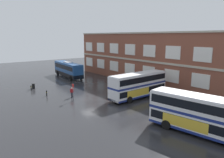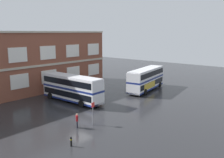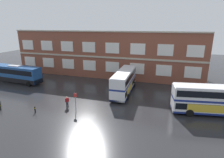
{
  "view_description": "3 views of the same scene",
  "coord_description": "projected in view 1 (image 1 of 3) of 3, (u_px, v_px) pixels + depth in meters",
  "views": [
    {
      "loc": [
        28.99,
        -17.94,
        9.99
      ],
      "look_at": [
        4.2,
        1.38,
        3.71
      ],
      "focal_mm": 34.38,
      "sensor_mm": 36.0,
      "label": 1
    },
    {
      "loc": [
        -19.66,
        -22.0,
        10.65
      ],
      "look_at": [
        7.95,
        1.42,
        3.72
      ],
      "focal_mm": 39.36,
      "sensor_mm": 36.0,
      "label": 2
    },
    {
      "loc": [
        11.99,
        -24.68,
        12.09
      ],
      "look_at": [
        4.04,
        0.82,
        4.19
      ],
      "focal_mm": 29.6,
      "sensor_mm": 36.0,
      "label": 3
    }
  ],
  "objects": [
    {
      "name": "ground_plane",
      "position": [
        100.0,
        96.0,
        36.4
      ],
      "size": [
        120.0,
        120.0,
        0.0
      ],
      "primitive_type": "plane",
      "color": "#232326"
    },
    {
      "name": "brick_terminal_building",
      "position": [
        152.0,
        58.0,
        47.14
      ],
      "size": [
        44.65,
        8.19,
        10.84
      ],
      "color": "brown",
      "rests_on": "ground"
    },
    {
      "name": "double_decker_near",
      "position": [
        139.0,
        85.0,
        35.24
      ],
      "size": [
        3.12,
        11.07,
        4.07
      ],
      "color": "silver",
      "rests_on": "ground"
    },
    {
      "name": "double_decker_middle",
      "position": [
        203.0,
        115.0,
        21.73
      ],
      "size": [
        11.27,
        4.3,
        4.07
      ],
      "color": "silver",
      "rests_on": "ground"
    },
    {
      "name": "touring_coach",
      "position": [
        68.0,
        69.0,
        53.15
      ],
      "size": [
        12.15,
        3.53,
        3.8
      ],
      "color": "navy",
      "rests_on": "ground"
    },
    {
      "name": "waiting_passenger",
      "position": [
        72.0,
        92.0,
        35.49
      ],
      "size": [
        0.46,
        0.57,
        1.7
      ],
      "color": "black",
      "rests_on": "ground"
    },
    {
      "name": "bus_stand_flag",
      "position": [
        73.0,
        91.0,
        33.5
      ],
      "size": [
        0.44,
        0.1,
        2.7
      ],
      "color": "slate",
      "rests_on": "ground"
    },
    {
      "name": "station_litter_bin",
      "position": [
        33.0,
        86.0,
        41.43
      ],
      "size": [
        0.6,
        0.6,
        1.03
      ],
      "color": "black",
      "rests_on": "ground"
    },
    {
      "name": "safety_bollard_west",
      "position": [
        31.0,
        88.0,
        40.06
      ],
      "size": [
        0.19,
        0.19,
        0.95
      ],
      "color": "black",
      "rests_on": "ground"
    },
    {
      "name": "safety_bollard_east",
      "position": [
        47.0,
        93.0,
        36.42
      ],
      "size": [
        0.19,
        0.19,
        0.95
      ],
      "color": "black",
      "rests_on": "ground"
    }
  ]
}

